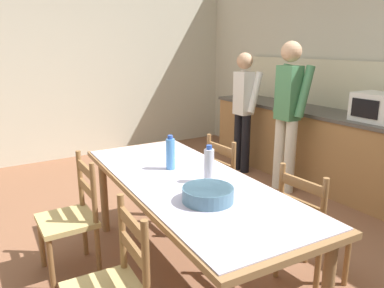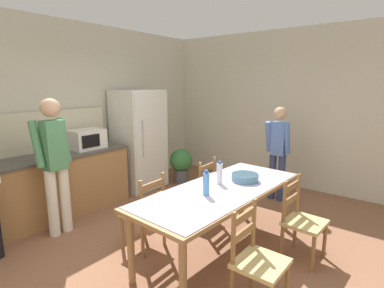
{
  "view_description": "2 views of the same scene",
  "coord_description": "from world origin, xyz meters",
  "px_view_note": "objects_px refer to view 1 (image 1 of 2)",
  "views": [
    {
      "loc": [
        2.56,
        -1.53,
        1.73
      ],
      "look_at": [
        0.09,
        0.02,
        0.94
      ],
      "focal_mm": 35.0,
      "sensor_mm": 36.0,
      "label": 1
    },
    {
      "loc": [
        -2.29,
        -1.9,
        1.93
      ],
      "look_at": [
        0.4,
        0.19,
        1.23
      ],
      "focal_mm": 28.0,
      "sensor_mm": 36.0,
      "label": 2
    }
  ],
  "objects_px": {
    "chair_side_near_left": "(72,218)",
    "person_at_sink": "(244,106)",
    "dining_table": "(188,190)",
    "serving_bowl": "(208,193)",
    "chair_side_far_left": "(231,184)",
    "chair_side_far_right": "(311,228)",
    "bottle_off_centre": "(209,165)",
    "microwave": "(380,108)",
    "person_at_counter": "(288,109)",
    "bottle_near_centre": "(170,154)"
  },
  "relations": [
    {
      "from": "dining_table",
      "to": "chair_side_near_left",
      "type": "relative_size",
      "value": 2.48
    },
    {
      "from": "microwave",
      "to": "person_at_sink",
      "type": "bearing_deg",
      "value": -162.82
    },
    {
      "from": "bottle_near_centre",
      "to": "chair_side_far_left",
      "type": "distance_m",
      "value": 0.9
    },
    {
      "from": "chair_side_near_left",
      "to": "person_at_sink",
      "type": "height_order",
      "value": "person_at_sink"
    },
    {
      "from": "chair_side_near_left",
      "to": "person_at_sink",
      "type": "bearing_deg",
      "value": 114.64
    },
    {
      "from": "chair_side_far_right",
      "to": "person_at_counter",
      "type": "height_order",
      "value": "person_at_counter"
    },
    {
      "from": "bottle_near_centre",
      "to": "serving_bowl",
      "type": "relative_size",
      "value": 0.84
    },
    {
      "from": "microwave",
      "to": "person_at_sink",
      "type": "xyz_separation_m",
      "value": [
        -1.61,
        -0.5,
        -0.17
      ]
    },
    {
      "from": "microwave",
      "to": "chair_side_near_left",
      "type": "bearing_deg",
      "value": -98.09
    },
    {
      "from": "serving_bowl",
      "to": "chair_side_far_right",
      "type": "distance_m",
      "value": 0.9
    },
    {
      "from": "dining_table",
      "to": "serving_bowl",
      "type": "height_order",
      "value": "serving_bowl"
    },
    {
      "from": "chair_side_near_left",
      "to": "microwave",
      "type": "bearing_deg",
      "value": 82.61
    },
    {
      "from": "dining_table",
      "to": "chair_side_far_right",
      "type": "xyz_separation_m",
      "value": [
        0.54,
        0.71,
        -0.26
      ]
    },
    {
      "from": "dining_table",
      "to": "person_at_sink",
      "type": "bearing_deg",
      "value": 131.54
    },
    {
      "from": "chair_side_far_left",
      "to": "chair_side_near_left",
      "type": "height_order",
      "value": "same"
    },
    {
      "from": "bottle_off_centre",
      "to": "chair_side_near_left",
      "type": "xyz_separation_m",
      "value": [
        -0.65,
        -0.81,
        -0.47
      ]
    },
    {
      "from": "bottle_near_centre",
      "to": "chair_side_far_right",
      "type": "bearing_deg",
      "value": 40.22
    },
    {
      "from": "chair_side_far_left",
      "to": "bottle_off_centre",
      "type": "bearing_deg",
      "value": 129.45
    },
    {
      "from": "chair_side_far_right",
      "to": "person_at_sink",
      "type": "bearing_deg",
      "value": -30.89
    },
    {
      "from": "chair_side_far_left",
      "to": "chair_side_near_left",
      "type": "relative_size",
      "value": 1.0
    },
    {
      "from": "microwave",
      "to": "person_at_sink",
      "type": "relative_size",
      "value": 0.31
    },
    {
      "from": "bottle_near_centre",
      "to": "person_at_sink",
      "type": "xyz_separation_m",
      "value": [
        -1.43,
        1.91,
        -0.0
      ]
    },
    {
      "from": "bottle_near_centre",
      "to": "person_at_sink",
      "type": "height_order",
      "value": "person_at_sink"
    },
    {
      "from": "chair_side_near_left",
      "to": "person_at_sink",
      "type": "relative_size",
      "value": 0.56
    },
    {
      "from": "bottle_off_centre",
      "to": "chair_side_near_left",
      "type": "bearing_deg",
      "value": -128.96
    },
    {
      "from": "chair_side_near_left",
      "to": "dining_table",
      "type": "bearing_deg",
      "value": 53.35
    },
    {
      "from": "microwave",
      "to": "chair_side_far_right",
      "type": "bearing_deg",
      "value": -69.78
    },
    {
      "from": "dining_table",
      "to": "bottle_off_centre",
      "type": "bearing_deg",
      "value": 41.81
    },
    {
      "from": "person_at_sink",
      "to": "person_at_counter",
      "type": "distance_m",
      "value": 0.82
    },
    {
      "from": "microwave",
      "to": "bottle_near_centre",
      "type": "relative_size",
      "value": 1.85
    },
    {
      "from": "microwave",
      "to": "person_at_counter",
      "type": "relative_size",
      "value": 0.29
    },
    {
      "from": "microwave",
      "to": "serving_bowl",
      "type": "xyz_separation_m",
      "value": [
        0.48,
        -2.51,
        -0.24
      ]
    },
    {
      "from": "bottle_near_centre",
      "to": "chair_side_far_left",
      "type": "relative_size",
      "value": 0.3
    },
    {
      "from": "bottle_near_centre",
      "to": "person_at_counter",
      "type": "height_order",
      "value": "person_at_counter"
    },
    {
      "from": "microwave",
      "to": "bottle_off_centre",
      "type": "relative_size",
      "value": 1.85
    },
    {
      "from": "dining_table",
      "to": "person_at_sink",
      "type": "xyz_separation_m",
      "value": [
        -1.71,
        1.93,
        0.2
      ]
    },
    {
      "from": "chair_side_far_left",
      "to": "chair_side_near_left",
      "type": "distance_m",
      "value": 1.47
    },
    {
      "from": "person_at_sink",
      "to": "serving_bowl",
      "type": "bearing_deg",
      "value": -133.92
    },
    {
      "from": "microwave",
      "to": "bottle_off_centre",
      "type": "height_order",
      "value": "microwave"
    },
    {
      "from": "dining_table",
      "to": "bottle_off_centre",
      "type": "relative_size",
      "value": 8.37
    },
    {
      "from": "bottle_near_centre",
      "to": "dining_table",
      "type": "bearing_deg",
      "value": -3.03
    },
    {
      "from": "dining_table",
      "to": "chair_side_far_right",
      "type": "relative_size",
      "value": 2.48
    },
    {
      "from": "bottle_off_centre",
      "to": "person_at_sink",
      "type": "height_order",
      "value": "person_at_sink"
    },
    {
      "from": "dining_table",
      "to": "person_at_counter",
      "type": "relative_size",
      "value": 1.29
    },
    {
      "from": "bottle_near_centre",
      "to": "chair_side_far_right",
      "type": "height_order",
      "value": "bottle_near_centre"
    },
    {
      "from": "chair_side_far_left",
      "to": "person_at_sink",
      "type": "bearing_deg",
      "value": -44.79
    },
    {
      "from": "chair_side_far_right",
      "to": "person_at_sink",
      "type": "height_order",
      "value": "person_at_sink"
    },
    {
      "from": "dining_table",
      "to": "bottle_off_centre",
      "type": "distance_m",
      "value": 0.26
    },
    {
      "from": "person_at_counter",
      "to": "chair_side_far_left",
      "type": "bearing_deg",
      "value": -159.38
    },
    {
      "from": "bottle_off_centre",
      "to": "chair_side_far_left",
      "type": "relative_size",
      "value": 0.3
    }
  ]
}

